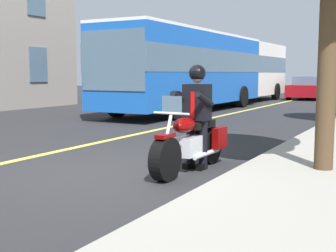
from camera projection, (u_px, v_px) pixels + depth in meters
name	position (u px, v px, depth m)	size (l,w,h in m)	color
ground_plane	(103.00, 172.00, 7.31)	(80.00, 80.00, 0.00)	#28282B
lane_center_stripe	(15.00, 161.00, 8.26)	(60.00, 0.16, 0.01)	#E5DB4C
motorcycle_main	(191.00, 144.00, 7.39)	(2.21, 0.61, 1.26)	black
rider_main	(197.00, 107.00, 7.49)	(0.63, 0.55, 1.74)	black
bus_near	(189.00, 67.00, 18.90)	(11.05, 2.70, 3.30)	blue
bus_far	(237.00, 68.00, 24.58)	(11.05, 2.70, 3.30)	white
car_silver	(309.00, 88.00, 28.08)	(4.60, 1.92, 1.40)	maroon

